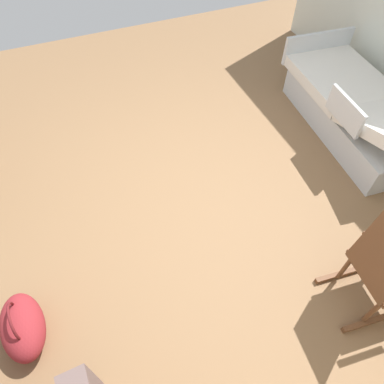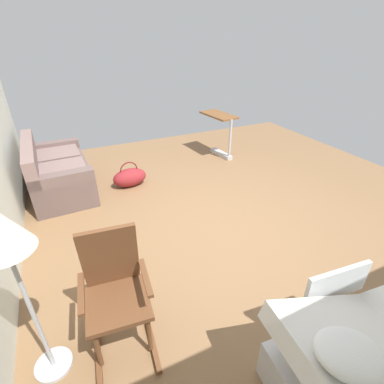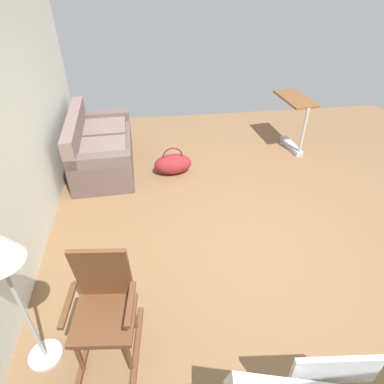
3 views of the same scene
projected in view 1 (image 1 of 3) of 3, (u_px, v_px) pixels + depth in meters
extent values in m
plane|color=olive|center=(181.00, 193.00, 3.68)|extent=(7.45, 7.45, 0.00)
cube|color=silver|center=(355.00, 118.00, 4.17)|extent=(1.05, 2.01, 0.35)
cube|color=white|center=(340.00, 79.00, 4.26)|extent=(1.02, 1.24, 0.14)
cube|color=silver|center=(345.00, 111.00, 3.54)|extent=(0.09, 0.56, 0.28)
cube|color=silver|center=(318.00, 46.00, 4.53)|extent=(0.95, 0.14, 0.36)
cylinder|color=black|center=(364.00, 180.00, 3.72)|extent=(0.10, 0.10, 0.10)
cylinder|color=black|center=(341.00, 85.00, 4.81)|extent=(0.10, 0.10, 0.10)
cylinder|color=black|center=(294.00, 94.00, 4.68)|extent=(0.10, 0.10, 0.10)
cube|color=brown|center=(384.00, 317.00, 2.84)|extent=(0.76, 0.12, 0.05)
cube|color=brown|center=(354.00, 270.00, 3.10)|extent=(0.76, 0.12, 0.05)
cylinder|color=brown|center=(346.00, 266.00, 2.87)|extent=(0.04, 0.04, 0.40)
cylinder|color=brown|center=(374.00, 310.00, 2.64)|extent=(0.04, 0.04, 0.40)
ellipsoid|color=maroon|center=(23.00, 327.00, 2.66)|extent=(0.36, 0.58, 0.30)
torus|color=maroon|center=(16.00, 321.00, 2.56)|extent=(0.04, 0.30, 0.30)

